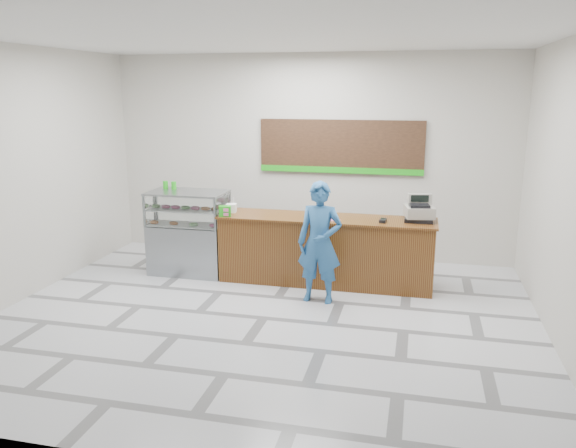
% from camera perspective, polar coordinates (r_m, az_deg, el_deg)
% --- Properties ---
extents(floor, '(7.00, 7.00, 0.00)m').
position_cam_1_polar(floor, '(7.41, -2.51, -9.52)').
color(floor, silver).
rests_on(floor, ground).
extents(back_wall, '(7.00, 0.00, 7.00)m').
position_cam_1_polar(back_wall, '(9.80, 2.17, 6.80)').
color(back_wall, beige).
rests_on(back_wall, floor).
extents(ceiling, '(7.00, 7.00, 0.00)m').
position_cam_1_polar(ceiling, '(6.84, -2.83, 18.56)').
color(ceiling, silver).
rests_on(ceiling, back_wall).
extents(sales_counter, '(3.26, 0.76, 1.03)m').
position_cam_1_polar(sales_counter, '(8.55, 3.83, -2.68)').
color(sales_counter, brown).
rests_on(sales_counter, floor).
extents(display_case, '(1.22, 0.72, 1.33)m').
position_cam_1_polar(display_case, '(9.12, -10.04, -0.78)').
color(display_case, gray).
rests_on(display_case, floor).
extents(menu_board, '(2.80, 0.06, 0.90)m').
position_cam_1_polar(menu_board, '(9.65, 5.37, 7.74)').
color(menu_board, black).
rests_on(menu_board, back_wall).
extents(cash_register, '(0.47, 0.49, 0.38)m').
position_cam_1_polar(cash_register, '(8.38, 13.18, 1.28)').
color(cash_register, black).
rests_on(cash_register, sales_counter).
extents(card_terminal, '(0.10, 0.18, 0.04)m').
position_cam_1_polar(card_terminal, '(8.21, 9.62, 0.34)').
color(card_terminal, black).
rests_on(card_terminal, sales_counter).
extents(serving_tray, '(0.37, 0.28, 0.02)m').
position_cam_1_polar(serving_tray, '(8.53, 3.05, 0.93)').
color(serving_tray, '#69CE11').
rests_on(serving_tray, sales_counter).
extents(napkin_box, '(0.18, 0.18, 0.13)m').
position_cam_1_polar(napkin_box, '(8.79, -5.78, 1.63)').
color(napkin_box, white).
rests_on(napkin_box, sales_counter).
extents(straw_cup, '(0.08, 0.08, 0.12)m').
position_cam_1_polar(straw_cup, '(8.88, -5.56, 1.71)').
color(straw_cup, silver).
rests_on(straw_cup, sales_counter).
extents(promo_box, '(0.20, 0.16, 0.16)m').
position_cam_1_polar(promo_box, '(8.51, -6.42, 1.32)').
color(promo_box, '#1EA817').
rests_on(promo_box, sales_counter).
extents(donut_decal, '(0.17, 0.17, 0.00)m').
position_cam_1_polar(donut_decal, '(8.26, 4.77, 0.42)').
color(donut_decal, '#DA6095').
rests_on(donut_decal, sales_counter).
extents(green_cup_left, '(0.08, 0.08, 0.12)m').
position_cam_1_polar(green_cup_left, '(9.29, -12.34, 3.90)').
color(green_cup_left, '#1EA817').
rests_on(green_cup_left, display_case).
extents(green_cup_right, '(0.08, 0.08, 0.13)m').
position_cam_1_polar(green_cup_right, '(9.20, -11.52, 3.85)').
color(green_cup_right, '#1EA817').
rests_on(green_cup_right, display_case).
extents(customer, '(0.64, 0.44, 1.69)m').
position_cam_1_polar(customer, '(7.73, 3.24, -1.89)').
color(customer, '#275C94').
rests_on(customer, floor).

